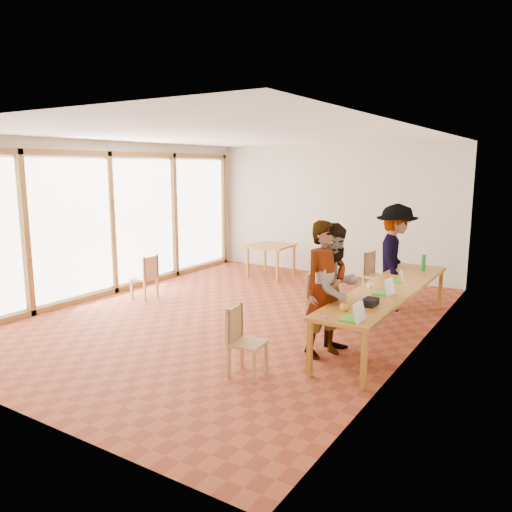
# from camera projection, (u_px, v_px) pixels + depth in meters

# --- Properties ---
(ground) EXTENTS (8.00, 8.00, 0.00)m
(ground) POSITION_uv_depth(u_px,v_px,m) (236.00, 316.00, 8.51)
(ground) COLOR brown
(ground) RESTS_ON ground
(wall_back) EXTENTS (6.00, 0.10, 3.00)m
(wall_back) POSITION_uv_depth(u_px,v_px,m) (333.00, 210.00, 11.58)
(wall_back) COLOR beige
(wall_back) RESTS_ON ground
(wall_front) EXTENTS (6.00, 0.10, 3.00)m
(wall_front) POSITION_uv_depth(u_px,v_px,m) (5.00, 271.00, 4.91)
(wall_front) COLOR beige
(wall_front) RESTS_ON ground
(wall_right) EXTENTS (0.10, 8.00, 3.00)m
(wall_right) POSITION_uv_depth(u_px,v_px,m) (420.00, 243.00, 6.67)
(wall_right) COLOR beige
(wall_right) RESTS_ON ground
(window_wall) EXTENTS (0.10, 8.00, 3.00)m
(window_wall) POSITION_uv_depth(u_px,v_px,m) (111.00, 219.00, 9.80)
(window_wall) COLOR white
(window_wall) RESTS_ON ground
(ceiling) EXTENTS (6.00, 8.00, 0.04)m
(ceiling) POSITION_uv_depth(u_px,v_px,m) (235.00, 134.00, 7.97)
(ceiling) COLOR white
(ceiling) RESTS_ON wall_back
(communal_table) EXTENTS (0.80, 4.00, 0.75)m
(communal_table) POSITION_uv_depth(u_px,v_px,m) (389.00, 290.00, 7.39)
(communal_table) COLOR #A87025
(communal_table) RESTS_ON ground
(side_table) EXTENTS (0.90, 0.90, 0.75)m
(side_table) POSITION_uv_depth(u_px,v_px,m) (271.00, 248.00, 11.37)
(side_table) COLOR #A87025
(side_table) RESTS_ON ground
(chair_near) EXTENTS (0.44, 0.44, 0.45)m
(chair_near) POSITION_uv_depth(u_px,v_px,m) (241.00, 333.00, 6.05)
(chair_near) COLOR tan
(chair_near) RESTS_ON ground
(chair_mid) EXTENTS (0.43, 0.43, 0.44)m
(chair_mid) POSITION_uv_depth(u_px,v_px,m) (322.00, 292.00, 8.05)
(chair_mid) COLOR tan
(chair_mid) RESTS_ON ground
(chair_far) EXTENTS (0.46, 0.46, 0.43)m
(chair_far) POSITION_uv_depth(u_px,v_px,m) (314.00, 291.00, 8.17)
(chair_far) COLOR tan
(chair_far) RESTS_ON ground
(chair_empty) EXTENTS (0.49, 0.49, 0.47)m
(chair_empty) POSITION_uv_depth(u_px,v_px,m) (373.00, 270.00, 9.62)
(chair_empty) COLOR tan
(chair_empty) RESTS_ON ground
(chair_spare) EXTENTS (0.40, 0.40, 0.45)m
(chair_spare) POSITION_uv_depth(u_px,v_px,m) (147.00, 273.00, 9.48)
(chair_spare) COLOR tan
(chair_spare) RESTS_ON ground
(person_near) EXTENTS (0.67, 0.79, 1.83)m
(person_near) POSITION_uv_depth(u_px,v_px,m) (325.00, 289.00, 6.60)
(person_near) COLOR gray
(person_near) RESTS_ON ground
(person_mid) EXTENTS (0.93, 1.05, 1.78)m
(person_mid) POSITION_uv_depth(u_px,v_px,m) (334.00, 289.00, 6.71)
(person_mid) COLOR gray
(person_mid) RESTS_ON ground
(person_far) EXTENTS (0.97, 1.35, 1.88)m
(person_far) POSITION_uv_depth(u_px,v_px,m) (395.00, 257.00, 8.76)
(person_far) COLOR gray
(person_far) RESTS_ON ground
(laptop_near) EXTENTS (0.24, 0.28, 0.22)m
(laptop_near) POSITION_uv_depth(u_px,v_px,m) (355.00, 316.00, 5.78)
(laptop_near) COLOR green
(laptop_near) RESTS_ON communal_table
(laptop_mid) EXTENTS (0.26, 0.30, 0.23)m
(laptop_mid) POSITION_uv_depth(u_px,v_px,m) (386.00, 290.00, 6.95)
(laptop_mid) COLOR green
(laptop_mid) RESTS_ON communal_table
(laptop_far) EXTENTS (0.22, 0.24, 0.18)m
(laptop_far) POSITION_uv_depth(u_px,v_px,m) (399.00, 279.00, 7.73)
(laptop_far) COLOR green
(laptop_far) RESTS_ON communal_table
(yellow_mug) EXTENTS (0.13, 0.13, 0.10)m
(yellow_mug) POSITION_uv_depth(u_px,v_px,m) (345.00, 307.00, 6.18)
(yellow_mug) COLOR gold
(yellow_mug) RESTS_ON communal_table
(green_bottle) EXTENTS (0.07, 0.07, 0.28)m
(green_bottle) POSITION_uv_depth(u_px,v_px,m) (424.00, 263.00, 8.50)
(green_bottle) COLOR #1A7723
(green_bottle) RESTS_ON communal_table
(clear_glass) EXTENTS (0.07, 0.07, 0.09)m
(clear_glass) POSITION_uv_depth(u_px,v_px,m) (392.00, 286.00, 7.28)
(clear_glass) COLOR silver
(clear_glass) RESTS_ON communal_table
(condiment_cup) EXTENTS (0.08, 0.08, 0.06)m
(condiment_cup) POSITION_uv_depth(u_px,v_px,m) (370.00, 286.00, 7.34)
(condiment_cup) COLOR white
(condiment_cup) RESTS_ON communal_table
(pink_phone) EXTENTS (0.05, 0.10, 0.01)m
(pink_phone) POSITION_uv_depth(u_px,v_px,m) (324.00, 317.00, 5.89)
(pink_phone) COLOR #E6498C
(pink_phone) RESTS_ON communal_table
(black_pouch) EXTENTS (0.16, 0.26, 0.09)m
(black_pouch) POSITION_uv_depth(u_px,v_px,m) (370.00, 302.00, 6.42)
(black_pouch) COLOR black
(black_pouch) RESTS_ON communal_table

